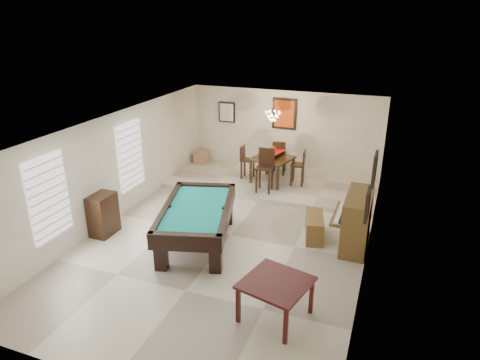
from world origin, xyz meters
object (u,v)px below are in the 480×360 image
Objects in this scene: apothecary_chest at (103,215)px; chandelier at (273,113)px; dining_table at (272,168)px; dining_chair_west at (248,162)px; dining_chair_south at (265,171)px; upright_piano at (350,220)px; pool_table at (197,226)px; square_table at (275,299)px; piano_bench at (314,227)px; dining_chair_east at (298,168)px; dining_chair_north at (279,157)px; corner_bench at (201,157)px; flower_vase at (273,150)px.

chandelier is (2.76, 4.14, 1.71)m from apothecary_chest.
dining_table is 0.78m from dining_chair_west.
dining_table is at bearing -92.54° from dining_chair_west.
dining_chair_south is 2.00× the size of chandelier.
upright_piano reaches higher than dining_chair_west.
dining_table is 1.65m from chandelier.
upright_piano is at bearing 4.49° from pool_table.
square_table is 1.05× the size of apothecary_chest.
dining_chair_south reaches higher than apothecary_chest.
upright_piano is 1.20× the size of dining_chair_south.
piano_bench is at bearing -137.22° from dining_chair_west.
square_table is 1.06× the size of piano_bench.
piano_bench is at bearing 14.42° from dining_chair_east.
dining_chair_north is 1.08× the size of dining_chair_west.
apothecary_chest is at bearing 172.85° from pool_table.
chandelier is (0.55, 3.80, 1.76)m from pool_table.
chandelier reaches higher than dining_chair_north.
pool_table reaches higher than corner_bench.
chandelier is (-0.01, -0.81, 1.55)m from dining_chair_north.
dining_chair_west is 1.64× the size of chandelier.
dining_chair_north reaches higher than dining_chair_west.
dining_chair_north is (-2.56, 3.46, 0.05)m from upright_piano.
piano_bench is at bearing -37.76° from corner_bench.
chandelier is (2.66, -0.84, 1.88)m from corner_bench.
dining_chair_south is at bearing -89.15° from flower_vase.
dining_table is (-1.80, 2.70, 0.28)m from piano_bench.
chandelier reaches higher than corner_bench.
dining_chair_south is at bearing -89.15° from dining_table.
pool_table is 2.73× the size of piano_bench.
square_table is 5.76m from dining_chair_east.
pool_table is 4.12m from dining_chair_east.
dining_chair_south is (0.01, -0.79, 0.17)m from dining_table.
chandelier reaches higher than piano_bench.
flower_vase reaches higher than dining_chair_west.
dining_chair_south is at bearing -30.11° from corner_bench.
corner_bench is (-2.67, 0.76, -0.23)m from dining_table.
apothecary_chest reaches higher than corner_bench.
dining_chair_west is at bearing 77.45° from pool_table.
dining_chair_south reaches higher than corner_bench.
dining_chair_south reaches higher than square_table.
corner_bench is at bearing -8.51° from dining_chair_north.
pool_table is 2.18× the size of dining_chair_south.
apothecary_chest is at bearing -123.26° from flower_vase.
flower_vase is at bearing -92.54° from dining_chair_west.
corner_bench is at bearing 98.70° from pool_table.
chandelier is (-1.74, 5.56, 1.85)m from square_table.
chandelier reaches higher than pool_table.
chandelier is at bearing 134.22° from upright_piano.
square_table is 0.98× the size of dining_table.
chandelier is at bearing -91.84° from flower_vase.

